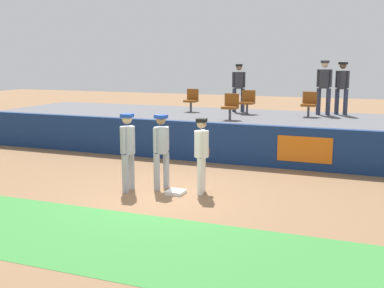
% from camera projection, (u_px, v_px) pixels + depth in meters
% --- Properties ---
extents(ground_plane, '(60.00, 60.00, 0.00)m').
position_uv_depth(ground_plane, '(161.00, 195.00, 11.08)').
color(ground_plane, '#846042').
extents(grass_foreground_strip, '(18.00, 2.80, 0.01)m').
position_uv_depth(grass_foreground_strip, '(92.00, 236.00, 8.49)').
color(grass_foreground_strip, '#388438').
rests_on(grass_foreground_strip, ground_plane).
extents(first_base, '(0.40, 0.40, 0.08)m').
position_uv_depth(first_base, '(176.00, 192.00, 11.14)').
color(first_base, white).
rests_on(first_base, ground_plane).
extents(player_fielder_home, '(0.39, 0.56, 1.73)m').
position_uv_depth(player_fielder_home, '(202.00, 150.00, 11.05)').
color(player_fielder_home, white).
rests_on(player_fielder_home, ground_plane).
extents(player_runner_visitor, '(0.43, 0.47, 1.77)m').
position_uv_depth(player_runner_visitor, '(161.00, 147.00, 11.39)').
color(player_runner_visitor, '#9EA3AD').
rests_on(player_runner_visitor, ground_plane).
extents(player_coach_visitor, '(0.36, 0.51, 1.82)m').
position_uv_depth(player_coach_visitor, '(128.00, 147.00, 11.24)').
color(player_coach_visitor, '#9EA3AD').
rests_on(player_coach_visitor, ground_plane).
extents(field_wall, '(18.00, 0.26, 1.19)m').
position_uv_depth(field_wall, '(216.00, 143.00, 14.44)').
color(field_wall, navy).
rests_on(field_wall, ground_plane).
extents(bleacher_platform, '(18.00, 4.80, 1.12)m').
position_uv_depth(bleacher_platform, '(240.00, 132.00, 16.80)').
color(bleacher_platform, '#59595E').
rests_on(bleacher_platform, ground_plane).
extents(seat_front_center, '(0.47, 0.44, 0.84)m').
position_uv_depth(seat_front_center, '(231.00, 105.00, 15.59)').
color(seat_front_center, '#4C4C51').
rests_on(seat_front_center, bleacher_platform).
extents(seat_back_left, '(0.44, 0.44, 0.84)m').
position_uv_depth(seat_back_left, '(192.00, 99.00, 17.99)').
color(seat_back_left, '#4C4C51').
rests_on(seat_back_left, bleacher_platform).
extents(seat_back_right, '(0.47, 0.44, 0.84)m').
position_uv_depth(seat_back_right, '(309.00, 103.00, 16.42)').
color(seat_back_right, '#4C4C51').
rests_on(seat_back_right, bleacher_platform).
extents(seat_back_center, '(0.48, 0.44, 0.84)m').
position_uv_depth(seat_back_center, '(248.00, 101.00, 17.21)').
color(seat_back_center, '#4C4C51').
rests_on(seat_back_center, bleacher_platform).
extents(spectator_hooded, '(0.48, 0.45, 1.83)m').
position_uv_depth(spectator_hooded, '(342.00, 84.00, 16.91)').
color(spectator_hooded, '#33384C').
rests_on(spectator_hooded, bleacher_platform).
extents(spectator_capped, '(0.46, 0.43, 1.75)m').
position_uv_depth(spectator_capped, '(239.00, 84.00, 17.86)').
color(spectator_capped, '#33384C').
rests_on(spectator_capped, bleacher_platform).
extents(spectator_casual, '(0.53, 0.39, 1.88)m').
position_uv_depth(spectator_casual, '(324.00, 84.00, 16.86)').
color(spectator_casual, '#33384C').
rests_on(spectator_casual, bleacher_platform).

